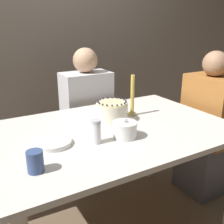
{
  "coord_description": "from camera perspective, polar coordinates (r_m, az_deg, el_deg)",
  "views": [
    {
      "loc": [
        -0.74,
        -1.26,
        1.36
      ],
      "look_at": [
        0.06,
        0.11,
        0.82
      ],
      "focal_mm": 42.0,
      "sensor_mm": 36.0,
      "label": 1
    }
  ],
  "objects": [
    {
      "name": "wall_behind",
      "position": [
        2.76,
        -15.3,
        16.9
      ],
      "size": [
        8.0,
        0.05,
        2.6
      ],
      "color": "slate",
      "rests_on": "ground_plane"
    },
    {
      "name": "dining_table",
      "position": [
        1.62,
        0.23,
        -7.23
      ],
      "size": [
        1.41,
        0.96,
        0.76
      ],
      "color": "beige",
      "rests_on": "ground_plane"
    },
    {
      "name": "cake",
      "position": [
        1.67,
        0.0,
        0.13
      ],
      "size": [
        0.2,
        0.2,
        0.14
      ],
      "color": "#EFE5CC",
      "rests_on": "dining_table"
    },
    {
      "name": "sugar_bowl",
      "position": [
        1.43,
        2.83,
        -3.85
      ],
      "size": [
        0.14,
        0.14,
        0.11
      ],
      "color": "white",
      "rests_on": "dining_table"
    },
    {
      "name": "sugar_shaker",
      "position": [
        1.36,
        -3.47,
        -4.27
      ],
      "size": [
        0.05,
        0.05,
        0.13
      ],
      "color": "white",
      "rests_on": "dining_table"
    },
    {
      "name": "plate_stack",
      "position": [
        1.39,
        -12.74,
        -6.55
      ],
      "size": [
        0.19,
        0.19,
        0.02
      ],
      "color": "white",
      "rests_on": "dining_table"
    },
    {
      "name": "candle",
      "position": [
        1.76,
        4.44,
        2.77
      ],
      "size": [
        0.06,
        0.06,
        0.28
      ],
      "color": "tan",
      "rests_on": "dining_table"
    },
    {
      "name": "cup",
      "position": [
        1.16,
        -16.38,
        -10.3
      ],
      "size": [
        0.07,
        0.07,
        0.1
      ],
      "color": "#384C7F",
      "rests_on": "dining_table"
    },
    {
      "name": "person_man_blue_shirt",
      "position": [
        2.29,
        -5.38,
        -3.1
      ],
      "size": [
        0.4,
        0.34,
        1.18
      ],
      "rotation": [
        0.0,
        0.0,
        3.14
      ],
      "color": "#595960",
      "rests_on": "ground_plane"
    },
    {
      "name": "person_woman_floral",
      "position": [
        2.26,
        19.88,
        -4.6
      ],
      "size": [
        0.34,
        0.4,
        1.17
      ],
      "rotation": [
        0.0,
        0.0,
        1.57
      ],
      "color": "#595960",
      "rests_on": "ground_plane"
    }
  ]
}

